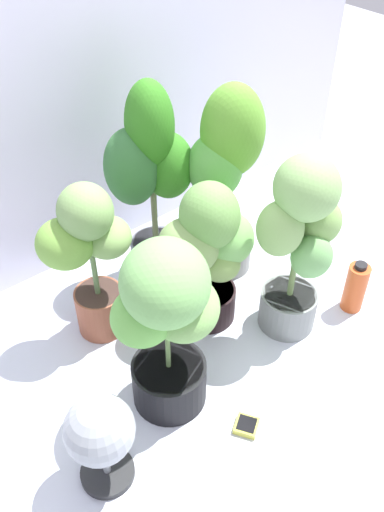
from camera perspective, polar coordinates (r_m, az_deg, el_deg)
ground_plane at (r=2.30m, az=3.44°, el=-8.67°), size 8.00×8.00×0.00m
mylar_back_wall at (r=2.32m, az=-10.88°, el=21.31°), size 3.20×0.01×2.00m
potted_plant_front_left at (r=1.81m, az=-2.62°, el=-6.49°), size 0.44×0.42×0.72m
potted_plant_center at (r=2.13m, az=1.72°, el=0.81°), size 0.44×0.34×0.66m
potted_plant_back_left at (r=2.10m, az=-10.66°, el=0.34°), size 0.42×0.31×0.70m
potted_plant_back_center at (r=2.30m, az=-4.35°, el=8.66°), size 0.42×0.32×0.92m
potted_plant_front_right at (r=2.09m, az=10.99°, el=1.67°), size 0.38×0.31×0.80m
potted_plant_back_right at (r=2.31m, az=3.54°, el=8.77°), size 0.38×0.35×0.90m
hygrometer_box at (r=2.06m, az=5.64°, el=-17.02°), size 0.11×0.11×0.03m
floor_fan at (r=1.78m, az=-9.47°, el=-17.56°), size 0.26×0.26×0.38m
nutrient_bottle at (r=2.45m, az=16.50°, el=-3.10°), size 0.09×0.09×0.25m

